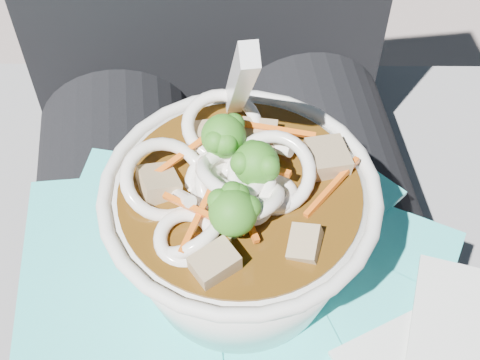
{
  "coord_description": "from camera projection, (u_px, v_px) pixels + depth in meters",
  "views": [
    {
      "loc": [
        -0.03,
        -0.25,
        1.02
      ],
      "look_at": [
        -0.0,
        -0.01,
        0.71
      ],
      "focal_mm": 50.0,
      "sensor_mm": 36.0,
      "label": 1
    }
  ],
  "objects": [
    {
      "name": "stone_ledge",
      "position": [
        226.0,
        315.0,
        0.89
      ],
      "size": [
        1.06,
        0.63,
        0.43
      ],
      "primitive_type": "cube",
      "rotation": [
        0.0,
        0.0,
        -0.13
      ],
      "color": "slate",
      "rests_on": "ground"
    },
    {
      "name": "lap",
      "position": [
        240.0,
        316.0,
        0.56
      ],
      "size": [
        0.35,
        0.48,
        0.16
      ],
      "color": "black",
      "rests_on": "stone_ledge"
    },
    {
      "name": "person_body",
      "position": [
        227.0,
        208.0,
        0.6
      ],
      "size": [
        0.34,
        0.94,
        0.98
      ],
      "color": "black",
      "rests_on": "ground"
    },
    {
      "name": "plastic_bag",
      "position": [
        247.0,
        290.0,
        0.48
      ],
      "size": [
        0.34,
        0.32,
        0.02
      ],
      "color": "#31CECA",
      "rests_on": "lap"
    },
    {
      "name": "udon_bowl",
      "position": [
        239.0,
        223.0,
        0.43
      ],
      "size": [
        0.22,
        0.22,
        0.21
      ],
      "color": "white",
      "rests_on": "plastic_bag"
    }
  ]
}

